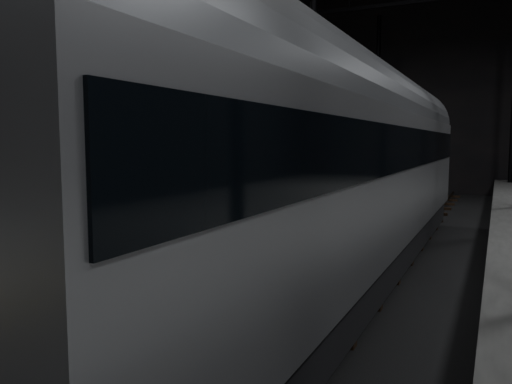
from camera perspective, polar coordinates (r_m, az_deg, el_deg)
The scene contains 6 objects.
ground at distance 12.45m, azimuth 10.58°, elevation -9.65°, with size 44.00×44.00×0.00m, color black.
platform_left at distance 15.97m, azimuth -16.39°, elevation -4.53°, with size 9.00×43.80×1.00m, color #4F4F4D.
tactile_strip at distance 13.43m, azimuth -2.86°, elevation -4.03°, with size 0.50×43.80×0.01m, color olive.
track at distance 12.43m, azimuth 10.59°, elevation -9.34°, with size 2.40×43.00×0.24m.
train at distance 11.70m, azimuth 10.42°, elevation 3.72°, with size 2.90×19.38×5.18m.
woman at distance 13.59m, azimuth -4.88°, elevation -0.19°, with size 0.64×0.42×1.77m, color tan.
Camera 1 is at (3.12, -11.60, 3.28)m, focal length 35.00 mm.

